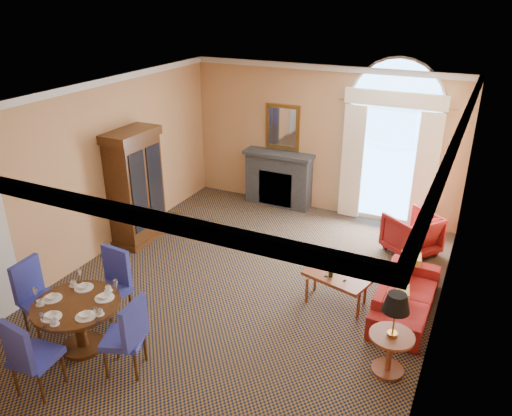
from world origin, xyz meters
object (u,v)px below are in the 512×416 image
at_px(armchair, 412,234).
at_px(dining_table, 78,315).
at_px(sofa, 406,296).
at_px(coffee_table, 337,278).
at_px(side_table, 394,324).
at_px(armoire, 135,188).

bearing_deg(armchair, dining_table, -1.18).
bearing_deg(dining_table, sofa, 35.98).
relative_size(coffee_table, side_table, 0.94).
bearing_deg(side_table, coffee_table, 132.83).
height_order(armoire, coffee_table, armoire).
distance_m(armoire, armchair, 5.34).
relative_size(armoire, sofa, 1.14).
height_order(dining_table, coffee_table, dining_table).
bearing_deg(dining_table, armchair, 53.00).
bearing_deg(side_table, dining_table, -160.53).
bearing_deg(dining_table, armoire, 114.07).
distance_m(dining_table, side_table, 4.20).
relative_size(armoire, side_table, 1.90).
xyz_separation_m(armoire, side_table, (5.32, -1.65, -0.33)).
relative_size(dining_table, coffee_table, 1.07).
bearing_deg(coffee_table, sofa, 28.22).
relative_size(armoire, coffee_table, 2.02).
xyz_separation_m(sofa, coffee_table, (-1.05, -0.25, 0.18)).
height_order(dining_table, sofa, dining_table).
height_order(armoire, sofa, armoire).
xyz_separation_m(armoire, dining_table, (1.36, -3.05, -0.52)).
relative_size(dining_table, side_table, 1.01).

